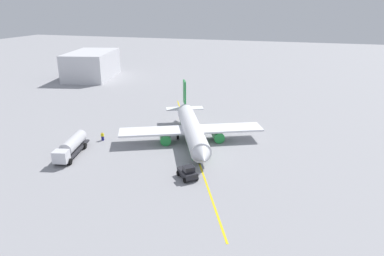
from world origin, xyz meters
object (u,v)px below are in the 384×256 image
refueling_worker (103,136)px  safety_cone_nose (182,172)px  fuel_tanker (71,146)px  airplane (192,129)px  pushback_tug (188,172)px

refueling_worker → safety_cone_nose: refueling_worker is taller
fuel_tanker → refueling_worker: 8.16m
airplane → refueling_worker: 17.79m
fuel_tanker → refueling_worker: fuel_tanker is taller
airplane → safety_cone_nose: (13.89, 2.58, -2.25)m
fuel_tanker → pushback_tug: size_ratio=2.75×
refueling_worker → airplane: bearing=104.9°
airplane → safety_cone_nose: size_ratio=45.85×
airplane → safety_cone_nose: bearing=10.5°
airplane → refueling_worker: airplane is taller
safety_cone_nose → airplane: bearing=-169.5°
fuel_tanker → pushback_tug: 22.67m
safety_cone_nose → refueling_worker: bearing=-115.4°
pushback_tug → safety_cone_nose: bearing=-129.3°
fuel_tanker → pushback_tug: fuel_tanker is taller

